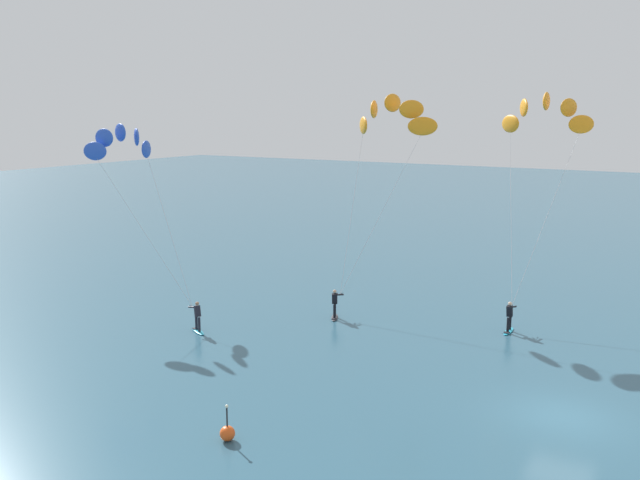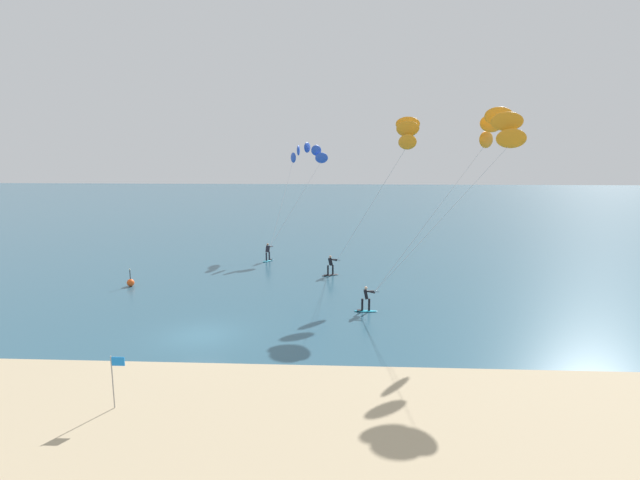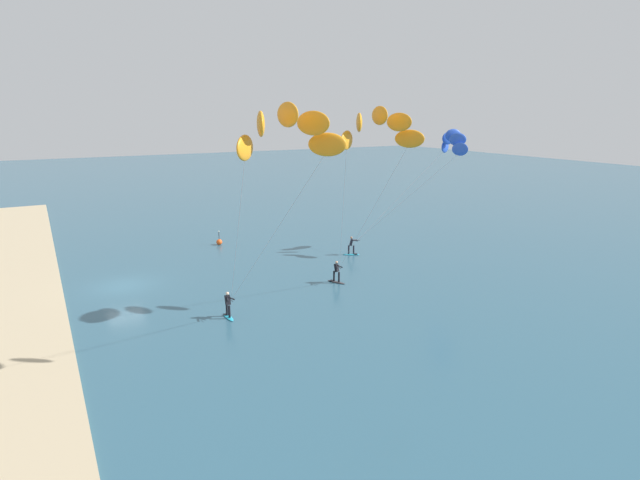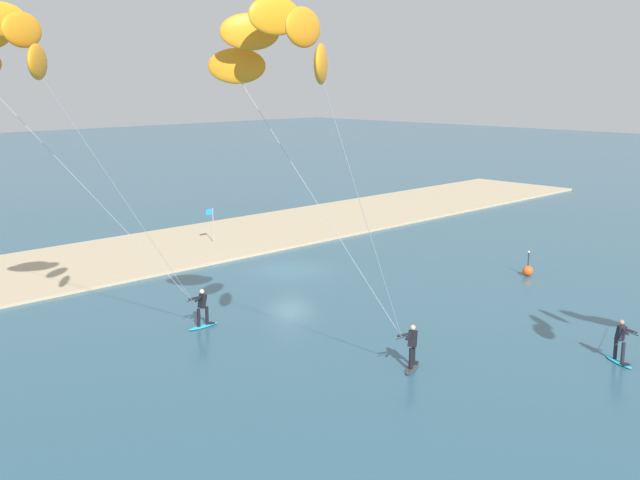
% 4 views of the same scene
% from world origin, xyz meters
% --- Properties ---
extents(ground_plane, '(240.00, 240.00, 0.00)m').
position_xyz_m(ground_plane, '(0.00, 0.00, 0.00)').
color(ground_plane, '#2D566B').
extents(sand_strip, '(80.00, 10.40, 0.16)m').
position_xyz_m(sand_strip, '(0.00, -9.15, 0.08)').
color(sand_strip, tan).
rests_on(sand_strip, ground).
extents(kitesurfer_nearshore, '(7.74, 5.72, 12.74)m').
position_xyz_m(kitesurfer_nearshore, '(12.56, 13.44, 11.06)').
color(kitesurfer_nearshore, '#333338').
rests_on(kitesurfer_nearshore, ground).
extents(kitesurfer_mid_water, '(9.62, 5.67, 12.83)m').
position_xyz_m(kitesurfer_mid_water, '(16.99, 5.28, 11.15)').
color(kitesurfer_mid_water, '#23ADD1').
rests_on(kitesurfer_mid_water, ground).
extents(marker_buoy, '(0.56, 0.56, 1.38)m').
position_xyz_m(marker_buoy, '(-8.22, 9.98, 0.30)').
color(marker_buoy, '#EA5119').
rests_on(marker_buoy, ground).
extents(beach_flag, '(0.56, 0.05, 2.20)m').
position_xyz_m(beach_flag, '(-0.93, -8.38, 1.70)').
color(beach_flag, gray).
rests_on(beach_flag, sand_strip).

